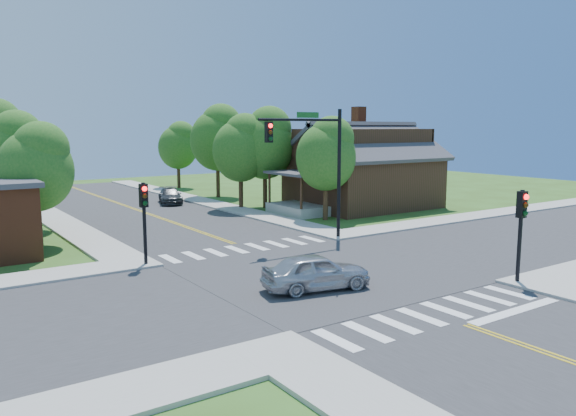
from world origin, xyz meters
TOP-DOWN VIEW (x-y plane):
  - ground at (0.00, 0.00)m, footprint 100.00×100.00m
  - road_ns at (0.00, 0.00)m, footprint 10.00×90.00m
  - road_ew at (0.00, 0.00)m, footprint 90.00×10.00m
  - intersection_patch at (0.00, 0.00)m, footprint 10.20×10.20m
  - sidewalk_ne at (15.82, 15.82)m, footprint 40.00×40.00m
  - crosswalk_north at (0.00, 6.20)m, footprint 8.85×2.00m
  - crosswalk_south at (0.00, -6.20)m, footprint 8.85×2.00m
  - centerline at (0.00, 0.00)m, footprint 0.30×90.00m
  - stop_bar at (2.50, -7.60)m, footprint 4.60×0.45m
  - signal_mast_ne at (3.91, 5.59)m, footprint 5.30×0.42m
  - signal_pole_se at (5.60, -5.62)m, footprint 0.34×0.42m
  - signal_pole_nw at (-5.60, 5.58)m, footprint 0.34×0.42m
  - house_ne at (15.11, 14.23)m, footprint 13.05×8.80m
  - tree_e_a at (9.12, 11.07)m, footprint 4.10×3.89m
  - tree_e_b at (8.83, 18.26)m, footprint 4.61×4.38m
  - tree_e_c at (8.92, 26.31)m, footprint 4.87×4.63m
  - tree_e_d at (9.09, 35.36)m, footprint 4.02×3.82m
  - tree_w_a at (-8.58, 12.88)m, footprint 3.85×3.66m
  - tree_w_b at (-8.63, 19.58)m, footprint 4.28×4.07m
  - tree_house at (7.01, 18.85)m, footprint 4.28×4.07m
  - tree_bldg at (-7.93, 17.97)m, footprint 3.56×3.38m
  - car_silver at (-1.56, -1.74)m, footprint 3.47×4.90m
  - car_dgrey at (3.50, 24.52)m, footprint 4.19×5.24m

SIDE VIEW (x-z plane):
  - ground at x=0.00m, z-range 0.00..0.00m
  - intersection_patch at x=0.00m, z-range -0.03..0.03m
  - stop_bar at x=2.50m, z-range -0.05..0.05m
  - road_ns at x=0.00m, z-range 0.00..0.04m
  - road_ew at x=0.00m, z-range 0.01..0.04m
  - crosswalk_north at x=0.00m, z-range 0.04..0.05m
  - crosswalk_south at x=0.00m, z-range 0.04..0.05m
  - centerline at x=0.00m, z-range 0.04..0.05m
  - sidewalk_ne at x=15.82m, z-range 0.00..0.14m
  - car_dgrey at x=3.50m, z-range 0.00..1.23m
  - car_silver at x=-1.56m, z-range 0.00..1.42m
  - signal_pole_se at x=5.60m, z-range 0.76..4.56m
  - signal_pole_nw at x=-5.60m, z-range 0.76..4.56m
  - house_ne at x=15.11m, z-range -0.23..6.88m
  - tree_bldg at x=-7.93m, z-range 0.93..6.98m
  - tree_w_a at x=-8.58m, z-range 1.01..7.55m
  - tree_e_d at x=9.09m, z-range 1.06..7.89m
  - tree_e_a at x=9.12m, z-range 1.08..8.05m
  - tree_house at x=7.01m, z-range 1.13..8.41m
  - tree_w_b at x=-8.63m, z-range 1.13..8.41m
  - signal_mast_ne at x=3.91m, z-range 1.25..8.45m
  - tree_e_b at x=8.83m, z-range 1.21..9.05m
  - tree_e_c at x=8.92m, z-range 1.28..9.56m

